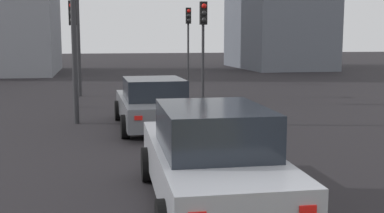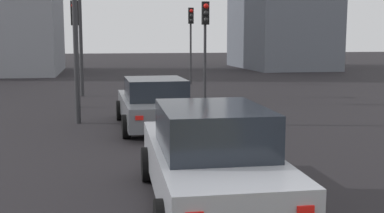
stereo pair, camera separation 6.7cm
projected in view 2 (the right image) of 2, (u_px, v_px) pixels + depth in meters
The scene contains 7 objects.
car_grey_lead at pixel (155, 104), 14.39m from camera, with size 4.81×2.15×1.48m.
car_silver_second at pixel (210, 159), 7.60m from camera, with size 4.85×2.08×1.63m.
traffic_light_near_left at pixel (205, 31), 19.34m from camera, with size 0.32×0.28×4.07m.
traffic_light_near_right at pixel (75, 31), 18.14m from camera, with size 0.32×0.29×4.02m.
traffic_light_far_left at pixel (191, 30), 27.79m from camera, with size 0.32×0.29×4.35m.
street_lamp_far at pixel (80, 6), 21.72m from camera, with size 0.56×0.36×6.85m.
building_facade_left at pixel (281, 0), 42.17m from camera, with size 11.04×6.65×11.80m, color slate.
Camera 2 is at (-4.84, 1.77, 2.65)m, focal length 45.45 mm.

